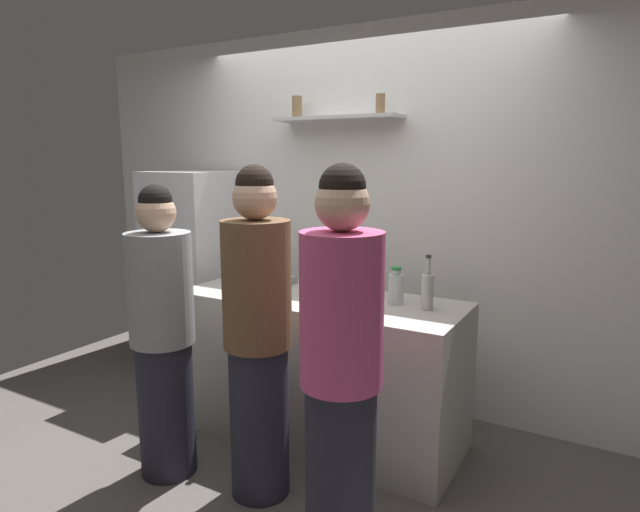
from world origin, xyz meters
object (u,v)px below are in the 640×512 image
object	(u,v)px
wine_bottle_dark_glass	(338,295)
wine_bottle_pale_glass	(427,290)
baking_pan	(266,280)
wine_bottle_green_glass	(260,277)
person_grey_hoodie	(163,337)
utensil_holder	(336,289)
person_brown_jacket	(258,338)
refrigerator	(195,277)
water_bottle_plastic	(396,288)
wine_bottle_amber_glass	(329,286)
person_pink_top	(341,374)

from	to	relation	value
wine_bottle_dark_glass	wine_bottle_pale_glass	size ratio (longest dim) A/B	0.93
baking_pan	wine_bottle_green_glass	size ratio (longest dim) A/B	1.03
wine_bottle_pale_glass	person_grey_hoodie	size ratio (longest dim) A/B	0.19
utensil_holder	wine_bottle_dark_glass	world-z (taller)	wine_bottle_dark_glass
person_brown_jacket	wine_bottle_pale_glass	bearing A→B (deg)	-164.23
wine_bottle_dark_glass	wine_bottle_green_glass	bearing A→B (deg)	172.04
refrigerator	person_grey_hoodie	distance (m)	1.35
wine_bottle_green_glass	wine_bottle_pale_glass	world-z (taller)	wine_bottle_green_glass
water_bottle_plastic	person_brown_jacket	bearing A→B (deg)	-119.82
refrigerator	wine_bottle_amber_glass	xyz separation A→B (m)	(1.48, -0.54, 0.21)
baking_pan	wine_bottle_green_glass	distance (m)	0.38
person_grey_hoodie	utensil_holder	bearing A→B (deg)	-170.14
water_bottle_plastic	person_grey_hoodie	bearing A→B (deg)	-139.18
refrigerator	person_pink_top	size ratio (longest dim) A/B	0.95
wine_bottle_dark_glass	wine_bottle_pale_glass	bearing A→B (deg)	40.96
refrigerator	person_brown_jacket	size ratio (longest dim) A/B	0.96
wine_bottle_amber_glass	baking_pan	bearing A→B (deg)	153.96
refrigerator	baking_pan	world-z (taller)	refrigerator
refrigerator	utensil_holder	bearing A→B (deg)	-12.89
refrigerator	wine_bottle_dark_glass	world-z (taller)	refrigerator
utensil_holder	wine_bottle_dark_glass	xyz separation A→B (m)	(0.17, -0.29, 0.05)
person_brown_jacket	refrigerator	bearing A→B (deg)	-69.84
person_brown_jacket	wine_bottle_amber_glass	bearing A→B (deg)	-140.53
refrigerator	person_brown_jacket	bearing A→B (deg)	-36.81
wine_bottle_dark_glass	baking_pan	bearing A→B (deg)	152.02
wine_bottle_amber_glass	water_bottle_plastic	world-z (taller)	wine_bottle_amber_glass
baking_pan	wine_bottle_dark_glass	distance (m)	0.85
wine_bottle_dark_glass	water_bottle_plastic	distance (m)	0.41
baking_pan	wine_bottle_amber_glass	xyz separation A→B (m)	(0.65, -0.32, 0.10)
refrigerator	person_pink_top	xyz separation A→B (m)	(1.92, -1.21, 0.03)
wine_bottle_green_glass	person_grey_hoodie	xyz separation A→B (m)	(-0.23, -0.56, -0.24)
wine_bottle_green_glass	person_brown_jacket	distance (m)	0.59
water_bottle_plastic	person_grey_hoodie	size ratio (longest dim) A/B	0.13
wine_bottle_dark_glass	person_pink_top	distance (m)	0.71
refrigerator	water_bottle_plastic	world-z (taller)	refrigerator
person_grey_hoodie	person_pink_top	distance (m)	1.14
water_bottle_plastic	person_pink_top	bearing A→B (deg)	-81.01
utensil_holder	person_grey_hoodie	distance (m)	1.01
person_brown_jacket	person_pink_top	xyz separation A→B (m)	(0.58, -0.22, 0.01)
water_bottle_plastic	utensil_holder	bearing A→B (deg)	-168.87
utensil_holder	person_grey_hoodie	bearing A→B (deg)	-128.87
wine_bottle_amber_glass	wine_bottle_dark_glass	world-z (taller)	wine_bottle_amber_glass
wine_bottle_green_glass	water_bottle_plastic	world-z (taller)	wine_bottle_green_glass
utensil_holder	person_pink_top	xyz separation A→B (m)	(0.51, -0.89, -0.11)
utensil_holder	person_brown_jacket	world-z (taller)	person_brown_jacket
wine_bottle_dark_glass	utensil_holder	bearing A→B (deg)	120.10
baking_pan	person_grey_hoodie	distance (m)	0.89
person_brown_jacket	baking_pan	bearing A→B (deg)	-90.28
wine_bottle_pale_glass	person_pink_top	world-z (taller)	person_pink_top
refrigerator	person_brown_jacket	distance (m)	1.67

